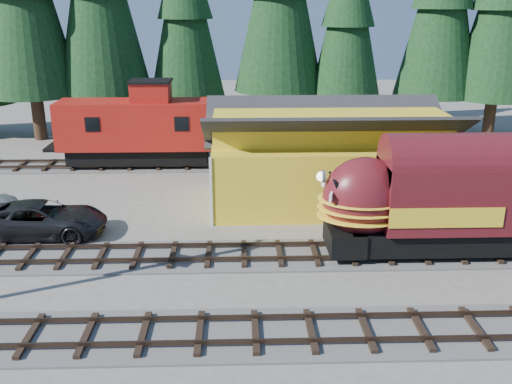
{
  "coord_description": "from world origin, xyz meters",
  "views": [
    {
      "loc": [
        -4.68,
        -17.97,
        10.29
      ],
      "look_at": [
        -3.99,
        4.0,
        2.88
      ],
      "focal_mm": 40.0,
      "sensor_mm": 36.0,
      "label": 1
    }
  ],
  "objects_px": {
    "pickup_truck_a": "(42,219)",
    "locomotive": "(486,202)",
    "caboose": "(138,128)",
    "depot": "(329,150)"
  },
  "relations": [
    {
      "from": "pickup_truck_a",
      "to": "locomotive",
      "type": "bearing_deg",
      "value": -97.68
    },
    {
      "from": "pickup_truck_a",
      "to": "caboose",
      "type": "bearing_deg",
      "value": -13.12
    },
    {
      "from": "depot",
      "to": "pickup_truck_a",
      "type": "relative_size",
      "value": 2.2
    },
    {
      "from": "depot",
      "to": "pickup_truck_a",
      "type": "height_order",
      "value": "depot"
    },
    {
      "from": "depot",
      "to": "locomotive",
      "type": "height_order",
      "value": "depot"
    },
    {
      "from": "caboose",
      "to": "pickup_truck_a",
      "type": "xyz_separation_m",
      "value": [
        -2.64,
        -11.45,
        -1.75
      ]
    },
    {
      "from": "locomotive",
      "to": "pickup_truck_a",
      "type": "bearing_deg",
      "value": 172.47
    },
    {
      "from": "depot",
      "to": "pickup_truck_a",
      "type": "xyz_separation_m",
      "value": [
        -13.7,
        -3.95,
        -2.16
      ]
    },
    {
      "from": "caboose",
      "to": "locomotive",
      "type": "bearing_deg",
      "value": -40.07
    },
    {
      "from": "depot",
      "to": "caboose",
      "type": "relative_size",
      "value": 1.3
    }
  ]
}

